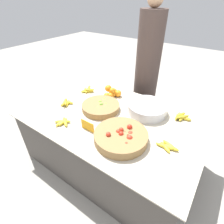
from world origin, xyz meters
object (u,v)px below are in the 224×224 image
lime_bowl (101,107)px  metal_bowl (147,108)px  tomato_basket (121,136)px  price_sign (87,126)px  vendor_person (147,72)px

lime_bowl → metal_bowl: size_ratio=1.00×
metal_bowl → tomato_basket: bearing=-89.9°
tomato_basket → price_sign: (-0.32, -0.06, 0.01)m
lime_bowl → vendor_person: (0.09, 0.88, 0.13)m
price_sign → vendor_person: vendor_person is taller
metal_bowl → vendor_person: bearing=116.9°
lime_bowl → tomato_basket: size_ratio=0.88×
metal_bowl → price_sign: size_ratio=2.74×
lime_bowl → vendor_person: vendor_person is taller
lime_bowl → vendor_person: bearing=83.8°
metal_bowl → vendor_person: 0.74m
metal_bowl → vendor_person: vendor_person is taller
lime_bowl → metal_bowl: (0.43, 0.23, 0.02)m
lime_bowl → price_sign: (0.11, -0.34, 0.02)m
lime_bowl → metal_bowl: 0.48m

